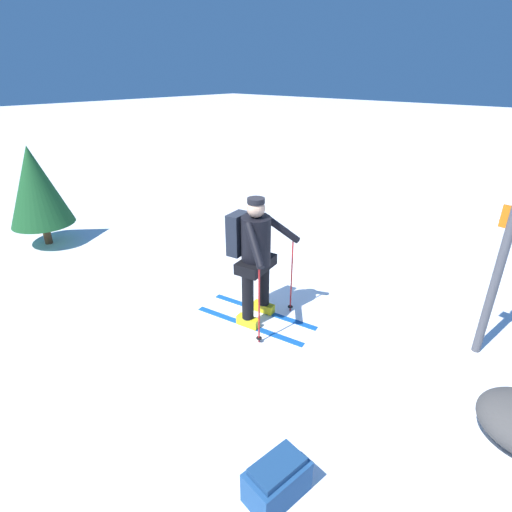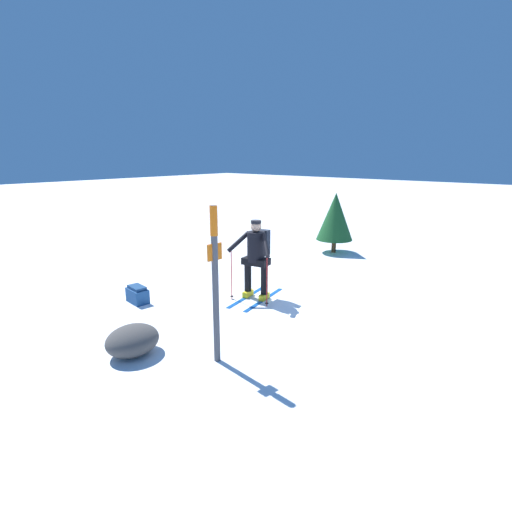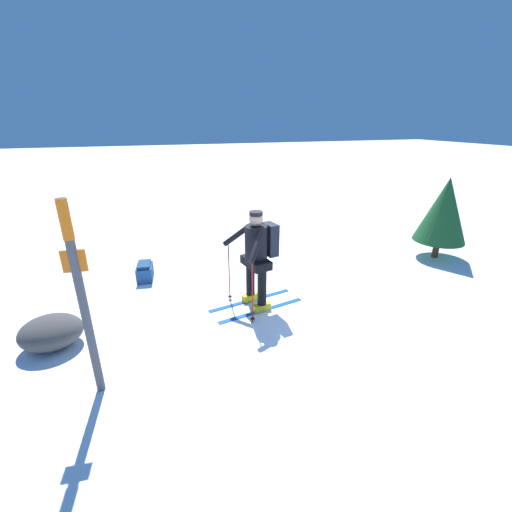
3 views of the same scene
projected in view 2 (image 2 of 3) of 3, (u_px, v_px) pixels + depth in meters
ground_plane at (267, 291)px, 8.94m from camera, size 80.00×80.00×0.00m
skier at (257, 254)px, 8.29m from camera, size 1.65×1.00×1.68m
dropped_backpack at (137, 295)px, 8.23m from camera, size 0.36×0.52×0.35m
trail_marker at (215, 273)px, 5.61m from camera, size 0.24×0.11×2.31m
rock_boulder at (133, 340)px, 6.08m from camera, size 0.83×0.71×0.46m
pine_tree at (335, 217)px, 12.19m from camera, size 1.11×1.11×1.85m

